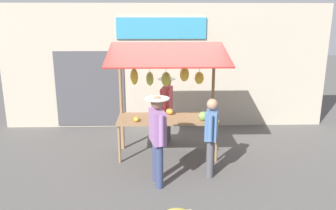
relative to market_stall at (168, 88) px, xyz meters
name	(u,v)px	position (x,y,z in m)	size (l,w,h in m)	color
ground_plane	(168,154)	(0.02, 0.05, -1.55)	(40.00, 40.00, 0.00)	#514F4C
street_backdrop	(164,67)	(0.06, -2.15, 0.15)	(9.00, 0.30, 3.40)	#B2A893
market_stall	(168,88)	(0.00, 0.00, 0.00)	(2.50, 1.46, 2.50)	olive
vendor_with_sunhat	(167,104)	(0.02, -0.70, -0.56)	(0.43, 0.69, 1.67)	#4C4C51
shopper_in_striped_shirt	(157,133)	(0.24, 1.44, -0.53)	(0.44, 0.70, 1.70)	navy
shopper_in_grey_tee	(211,132)	(-0.80, 1.06, -0.66)	(0.32, 0.66, 1.55)	#4C4C51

